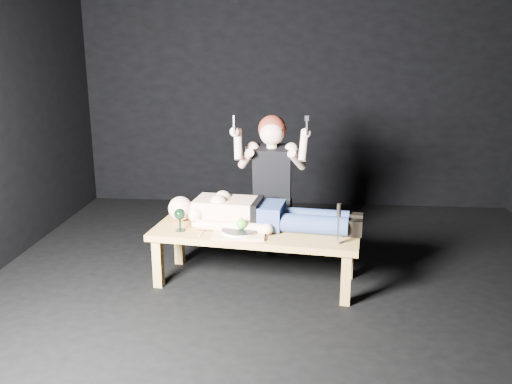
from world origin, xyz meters
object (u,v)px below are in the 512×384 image
(table, at_px, (255,256))
(kneeling_woman, at_px, (273,185))
(lying_man, at_px, (264,211))
(goblet, at_px, (180,220))
(carving_knife, at_px, (338,224))
(serving_tray, at_px, (239,233))

(table, distance_m, kneeling_woman, 0.75)
(lying_man, bearing_deg, goblet, -158.82)
(goblet, bearing_deg, table, 7.23)
(goblet, height_order, carving_knife, carving_knife)
(serving_tray, distance_m, goblet, 0.49)
(table, height_order, goblet, goblet)
(kneeling_woman, height_order, serving_tray, kneeling_woman)
(lying_man, height_order, carving_knife, carving_knife)
(serving_tray, height_order, goblet, goblet)
(lying_man, distance_m, goblet, 0.68)
(goblet, xyz_separation_m, carving_knife, (1.23, -0.19, 0.06))
(goblet, bearing_deg, carving_knife, -8.64)
(table, xyz_separation_m, goblet, (-0.59, -0.08, 0.32))
(table, height_order, lying_man, lying_man)
(carving_knife, bearing_deg, serving_tray, 177.14)
(table, xyz_separation_m, lying_man, (0.06, 0.09, 0.36))
(table, distance_m, lying_man, 0.37)
(carving_knife, bearing_deg, goblet, 178.43)
(lying_man, xyz_separation_m, kneeling_woman, (0.04, 0.50, 0.09))
(carving_knife, bearing_deg, kneeling_woman, 129.24)
(table, distance_m, serving_tray, 0.30)
(lying_man, height_order, serving_tray, lying_man)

